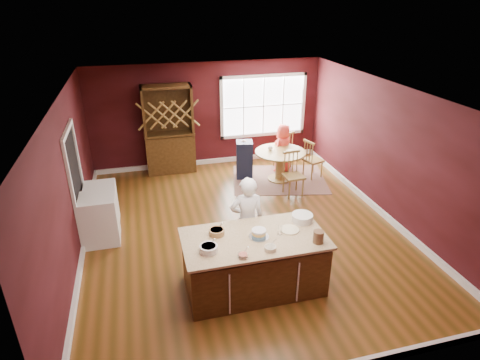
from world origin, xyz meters
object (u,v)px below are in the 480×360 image
object	(u,v)px
washer	(100,219)
chair_south	(294,174)
chair_north	(283,149)
dryer	(102,205)
layer_cake	(259,233)
chair_east	(313,158)
toddler	(247,147)
kitchen_island	(254,264)
dining_table	(280,160)
seated_woman	(283,148)
high_chair	(244,159)
baker	(247,220)
hutch	(169,130)

from	to	relation	value
washer	chair_south	bearing A→B (deg)	11.73
chair_north	dryer	xyz separation A→B (m)	(-4.48, -1.85, -0.08)
washer	dryer	world-z (taller)	washer
layer_cake	chair_east	distance (m)	4.48
chair_north	washer	world-z (taller)	chair_north
chair_north	dryer	size ratio (longest dim) A/B	1.19
chair_east	toddler	bearing A→B (deg)	59.80
kitchen_island	dining_table	size ratio (longest dim) A/B	1.76
layer_cake	seated_woman	xyz separation A→B (m)	(1.93, 4.17, -0.35)
kitchen_island	seated_woman	xyz separation A→B (m)	(2.00, 4.16, 0.19)
high_chair	seated_woman	bearing A→B (deg)	18.03
seated_woman	dining_table	bearing A→B (deg)	26.27
kitchen_island	washer	world-z (taller)	same
dining_table	baker	xyz separation A→B (m)	(-1.67, -2.98, 0.25)
chair_east	washer	size ratio (longest dim) A/B	1.08
seated_woman	washer	size ratio (longest dim) A/B	1.37
chair_north	dryer	bearing A→B (deg)	0.39
kitchen_island	hutch	size ratio (longest dim) A/B	0.97
chair_south	dining_table	bearing A→B (deg)	87.89
kitchen_island	high_chair	bearing A→B (deg)	76.77
chair_east	toddler	xyz separation A→B (m)	(-1.62, 0.39, 0.31)
washer	dining_table	bearing A→B (deg)	22.69
chair_north	hutch	size ratio (longest dim) A/B	0.45
chair_south	chair_north	xyz separation A→B (m)	(0.34, 1.63, -0.01)
hutch	dryer	world-z (taller)	hutch
chair_south	hutch	world-z (taller)	hutch
toddler	layer_cake	bearing A→B (deg)	-103.05
chair_north	hutch	distance (m)	2.99
chair_south	hutch	xyz separation A→B (m)	(-2.55, 2.08, 0.60)
kitchen_island	baker	xyz separation A→B (m)	(0.09, 0.71, 0.35)
chair_south	baker	bearing A→B (deg)	-131.98
chair_north	toddler	bearing A→B (deg)	-1.63
chair_north	high_chair	world-z (taller)	chair_north
dining_table	toddler	xyz separation A→B (m)	(-0.75, 0.35, 0.28)
washer	high_chair	bearing A→B (deg)	32.25
chair_south	dryer	bearing A→B (deg)	179.69
baker	toddler	bearing A→B (deg)	-99.51
layer_cake	seated_woman	bearing A→B (deg)	65.17
dining_table	washer	size ratio (longest dim) A/B	1.34
dining_table	chair_south	bearing A→B (deg)	-88.76
dryer	kitchen_island	bearing A→B (deg)	-47.67
dining_table	layer_cake	bearing A→B (deg)	-114.54
chair_east	baker	bearing A→B (deg)	122.66
chair_south	toddler	world-z (taller)	chair_south
high_chair	washer	world-z (taller)	high_chair
layer_cake	seated_woman	distance (m)	4.61
dryer	layer_cake	bearing A→B (deg)	-46.94
chair_south	chair_east	bearing A→B (deg)	40.72
washer	dryer	bearing A→B (deg)	90.00
high_chair	toddler	world-z (taller)	high_chair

